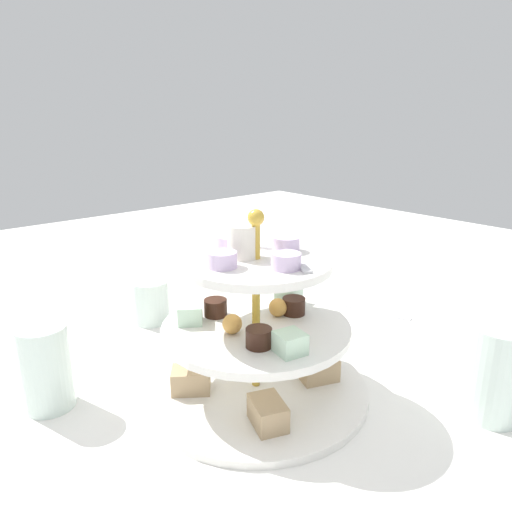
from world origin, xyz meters
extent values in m
plane|color=white|center=(0.00, 0.00, 0.00)|extent=(2.40, 2.40, 0.00)
cylinder|color=white|center=(0.00, 0.00, 0.01)|extent=(0.29, 0.29, 0.01)
cylinder|color=white|center=(0.00, 0.00, 0.09)|extent=(0.24, 0.24, 0.01)
cylinder|color=white|center=(0.00, 0.00, 0.18)|extent=(0.18, 0.18, 0.01)
cylinder|color=gold|center=(0.00, 0.00, 0.12)|extent=(0.01, 0.01, 0.23)
sphere|color=gold|center=(0.00, 0.00, 0.23)|extent=(0.02, 0.02, 0.02)
cube|color=tan|center=(0.07, -0.04, 0.03)|extent=(0.06, 0.05, 0.03)
cube|color=tan|center=(0.04, 0.07, 0.03)|extent=(0.06, 0.06, 0.03)
cube|color=tan|center=(-0.07, 0.04, 0.03)|extent=(0.06, 0.05, 0.03)
cube|color=tan|center=(-0.04, -0.07, 0.03)|extent=(0.05, 0.06, 0.03)
cylinder|color=#E5C660|center=(0.04, -0.03, 0.02)|extent=(0.04, 0.04, 0.01)
cylinder|color=#381E14|center=(0.05, 0.02, 0.11)|extent=(0.03, 0.03, 0.02)
cylinder|color=#381E14|center=(-0.05, 0.04, 0.11)|extent=(0.03, 0.03, 0.02)
cylinder|color=#381E14|center=(-0.01, -0.06, 0.11)|extent=(0.03, 0.03, 0.02)
cube|color=silver|center=(0.06, 0.06, 0.11)|extent=(0.04, 0.04, 0.02)
cube|color=silver|center=(-0.08, 0.02, 0.11)|extent=(0.04, 0.04, 0.02)
cube|color=silver|center=(0.02, -0.08, 0.11)|extent=(0.04, 0.04, 0.02)
sphere|color=gold|center=(0.00, 0.04, 0.11)|extent=(0.02, 0.02, 0.02)
sphere|color=gold|center=(0.00, -0.04, 0.11)|extent=(0.02, 0.02, 0.02)
cylinder|color=silver|center=(-0.05, 0.00, 0.19)|extent=(0.03, 0.03, 0.02)
cylinder|color=silver|center=(0.00, -0.05, 0.19)|extent=(0.03, 0.03, 0.02)
cylinder|color=silver|center=(0.05, 0.00, 0.19)|extent=(0.03, 0.03, 0.02)
cylinder|color=silver|center=(0.00, 0.05, 0.19)|extent=(0.03, 0.03, 0.02)
cylinder|color=white|center=(0.01, 0.01, 0.20)|extent=(0.04, 0.04, 0.04)
cube|color=silver|center=(-0.04, -0.03, 0.18)|extent=(0.08, 0.05, 0.00)
cube|color=silver|center=(0.04, -0.03, 0.18)|extent=(0.08, 0.06, 0.00)
cylinder|color=silver|center=(-0.22, -0.18, 0.06)|extent=(0.07, 0.07, 0.12)
cylinder|color=silver|center=(0.29, -0.01, 0.04)|extent=(0.06, 0.06, 0.07)
cylinder|color=white|center=(0.25, -0.16, 0.00)|extent=(0.09, 0.09, 0.01)
cylinder|color=white|center=(0.25, -0.16, 0.03)|extent=(0.06, 0.06, 0.04)
cylinder|color=gold|center=(0.25, -0.16, 0.05)|extent=(0.06, 0.06, 0.01)
cube|color=silver|center=(0.07, -0.33, 0.00)|extent=(0.17, 0.06, 0.00)
cylinder|color=silver|center=(0.14, 0.21, 0.05)|extent=(0.06, 0.06, 0.11)
camera|label=1|loc=(-0.40, 0.35, 0.35)|focal=32.95mm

